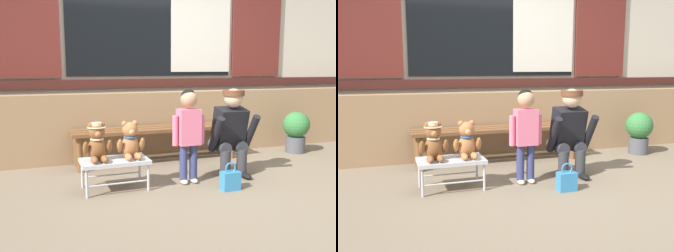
{
  "view_description": "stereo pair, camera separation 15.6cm",
  "coord_description": "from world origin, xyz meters",
  "views": [
    {
      "loc": [
        -1.66,
        -3.18,
        1.17
      ],
      "look_at": [
        -0.29,
        0.46,
        0.55
      ],
      "focal_mm": 39.41,
      "sensor_mm": 36.0,
      "label": 1
    },
    {
      "loc": [
        -1.51,
        -3.23,
        1.17
      ],
      "look_at": [
        -0.29,
        0.46,
        0.55
      ],
      "focal_mm": 39.41,
      "sensor_mm": 36.0,
      "label": 2
    }
  ],
  "objects": [
    {
      "name": "brick_low_wall",
      "position": [
        0.0,
        1.43,
        0.42
      ],
      "size": [
        7.83,
        0.25,
        0.85
      ],
      "primitive_type": "cube",
      "color": "#997551",
      "rests_on": "ground"
    },
    {
      "name": "small_display_bench",
      "position": [
        -0.93,
        0.21,
        0.27
      ],
      "size": [
        0.64,
        0.36,
        0.3
      ],
      "color": "#BCBCC1",
      "rests_on": "ground"
    },
    {
      "name": "handbag_on_ground",
      "position": [
        0.1,
        -0.19,
        0.1
      ],
      "size": [
        0.18,
        0.11,
        0.27
      ],
      "color": "teal",
      "rests_on": "ground"
    },
    {
      "name": "potted_plant",
      "position": [
        1.76,
        0.89,
        0.32
      ],
      "size": [
        0.36,
        0.36,
        0.57
      ],
      "color": "#4C4C51",
      "rests_on": "ground"
    },
    {
      "name": "shop_facade",
      "position": [
        0.0,
        1.94,
        1.83
      ],
      "size": [
        7.99,
        0.26,
        3.66
      ],
      "color": "beige",
      "rests_on": "ground"
    },
    {
      "name": "teddy_bear_with_hat",
      "position": [
        -1.09,
        0.21,
        0.47
      ],
      "size": [
        0.28,
        0.27,
        0.36
      ],
      "color": "brown",
      "rests_on": "small_display_bench"
    },
    {
      "name": "ground_plane",
      "position": [
        0.0,
        0.0,
        0.0
      ],
      "size": [
        60.0,
        60.0,
        0.0
      ],
      "primitive_type": "plane",
      "color": "#756651"
    },
    {
      "name": "adult_crouching",
      "position": [
        0.36,
        0.25,
        0.48
      ],
      "size": [
        0.5,
        0.49,
        0.95
      ],
      "color": "#333338",
      "rests_on": "ground"
    },
    {
      "name": "teddy_bear_plain",
      "position": [
        -0.77,
        0.21,
        0.46
      ],
      "size": [
        0.28,
        0.26,
        0.36
      ],
      "color": "#A86B3D",
      "rests_on": "small_display_bench"
    },
    {
      "name": "wooden_bench_long",
      "position": [
        -0.21,
        1.06,
        0.37
      ],
      "size": [
        2.1,
        0.4,
        0.44
      ],
      "color": "brown",
      "rests_on": "ground"
    },
    {
      "name": "child_standing",
      "position": [
        -0.19,
        0.15,
        0.59
      ],
      "size": [
        0.35,
        0.18,
        0.96
      ],
      "color": "navy",
      "rests_on": "ground"
    }
  ]
}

